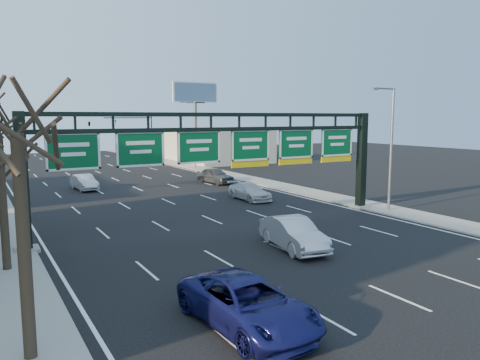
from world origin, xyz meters
TOP-DOWN VIEW (x-y plane):
  - ground at (0.00, 0.00)m, footprint 160.00×160.00m
  - sidewalk_right at (12.80, 20.00)m, footprint 3.00×120.00m
  - lane_markings at (0.00, 20.00)m, footprint 21.60×120.00m
  - sign_gantry at (0.16, 8.00)m, footprint 24.60×1.20m
  - building_right_distant at (20.00, 50.00)m, footprint 12.00×20.00m
  - tree_near at (-12.80, -4.00)m, footprint 3.60×3.60m
  - streetlight_near at (12.47, 6.00)m, footprint 2.15×0.22m
  - streetlight_far at (12.47, 40.00)m, footprint 2.15×0.22m
  - billboard_right at (15.00, 44.98)m, footprint 7.00×0.50m
  - traffic_signal_mast at (5.69, 55.00)m, footprint 10.16×0.54m
  - car_blue_suv at (-6.33, -5.23)m, footprint 3.04×5.95m
  - car_silver_sedan at (0.52, 1.48)m, footprint 2.45×5.21m
  - car_white_wagon at (6.25, 15.34)m, footprint 2.02×4.81m
  - car_grey_far at (8.23, 25.56)m, footprint 2.75×5.02m
  - car_silver_distant at (-4.63, 27.85)m, footprint 1.94×4.56m

SIDE VIEW (x-z plane):
  - ground at x=0.00m, z-range 0.00..0.00m
  - lane_markings at x=0.00m, z-range 0.00..0.01m
  - sidewalk_right at x=12.80m, z-range 0.00..0.12m
  - car_white_wagon at x=6.25m, z-range 0.00..1.39m
  - car_silver_distant at x=-4.63m, z-range 0.00..1.46m
  - car_blue_suv at x=-6.33m, z-range 0.00..1.61m
  - car_grey_far at x=8.23m, z-range 0.00..1.62m
  - car_silver_sedan at x=0.52m, z-range 0.00..1.65m
  - building_right_distant at x=20.00m, z-range 0.00..5.00m
  - sign_gantry at x=0.16m, z-range 1.03..8.23m
  - streetlight_near at x=12.47m, z-range 0.58..9.58m
  - streetlight_far at x=12.47m, z-range 0.58..9.58m
  - traffic_signal_mast at x=5.69m, z-range 2.00..9.00m
  - tree_near at x=-12.80m, z-range 3.05..11.91m
  - billboard_right at x=15.00m, z-range 3.06..15.06m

